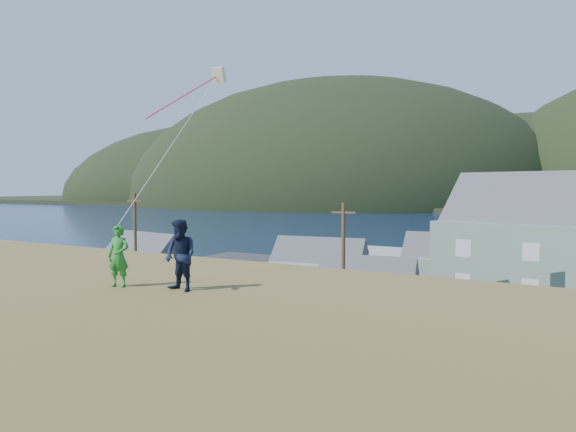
% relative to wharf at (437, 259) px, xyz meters
% --- Properties ---
extents(ground, '(900.00, 900.00, 0.00)m').
position_rel_wharf_xyz_m(ground, '(6.00, -40.00, -0.45)').
color(ground, '#0A1638').
rests_on(ground, ground).
extents(grass_strip, '(110.00, 8.00, 0.10)m').
position_rel_wharf_xyz_m(grass_strip, '(6.00, -42.00, -0.40)').
color(grass_strip, '#4C3D19').
rests_on(grass_strip, ground).
extents(waterfront_lot, '(72.00, 36.00, 0.12)m').
position_rel_wharf_xyz_m(waterfront_lot, '(6.00, -23.00, -0.39)').
color(waterfront_lot, '#28282B').
rests_on(waterfront_lot, ground).
extents(wharf, '(26.00, 14.00, 0.90)m').
position_rel_wharf_xyz_m(wharf, '(0.00, 0.00, 0.00)').
color(wharf, gray).
rests_on(wharf, ground).
extents(far_shore, '(900.00, 320.00, 2.00)m').
position_rel_wharf_xyz_m(far_shore, '(6.00, 290.00, 0.55)').
color(far_shore, black).
rests_on(far_shore, ground).
extents(shed_teal, '(9.25, 7.12, 6.68)m').
position_rel_wharf_xyz_m(shed_teal, '(-20.51, -32.36, 2.05)').
color(shed_teal, '#327566').
rests_on(shed_teal, waterfront_lot).
extents(shed_palegreen_near, '(9.29, 6.49, 6.26)m').
position_rel_wharf_xyz_m(shed_palegreen_near, '(-4.74, -25.52, 1.92)').
color(shed_palegreen_near, gray).
rests_on(shed_palegreen_near, waterfront_lot).
extents(shed_white, '(7.82, 5.76, 5.73)m').
position_rel_wharf_xyz_m(shed_white, '(2.70, -32.49, 1.77)').
color(shed_white, beige).
rests_on(shed_white, waterfront_lot).
extents(shed_palegreen_far, '(10.06, 6.16, 6.52)m').
position_rel_wharf_xyz_m(shed_palegreen_far, '(5.67, -16.63, 2.05)').
color(shed_palegreen_far, slate).
rests_on(shed_palegreen_far, waterfront_lot).
extents(utility_poles, '(37.18, 0.24, 9.61)m').
position_rel_wharf_xyz_m(utility_poles, '(4.05, -38.50, 4.29)').
color(utility_poles, '#47331E').
rests_on(utility_poles, waterfront_lot).
extents(parked_cars, '(21.65, 13.34, 1.53)m').
position_rel_wharf_xyz_m(parked_cars, '(-5.33, -19.22, 0.38)').
color(parked_cars, navy).
rests_on(parked_cars, waterfront_lot).
extents(kite_flyer_green, '(0.69, 0.54, 1.65)m').
position_rel_wharf_xyz_m(kite_flyer_green, '(5.70, -58.26, 7.58)').
color(kite_flyer_green, '#227F26').
rests_on(kite_flyer_green, hillside).
extents(kite_flyer_navy, '(0.97, 0.80, 1.84)m').
position_rel_wharf_xyz_m(kite_flyer_navy, '(7.50, -57.86, 7.67)').
color(kite_flyer_navy, black).
rests_on(kite_flyer_navy, hillside).
extents(kite_rig, '(1.21, 3.20, 7.90)m').
position_rel_wharf_xyz_m(kite_rig, '(4.47, -52.66, 13.34)').
color(kite_rig, '#F8EDBC').
rests_on(kite_rig, ground).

